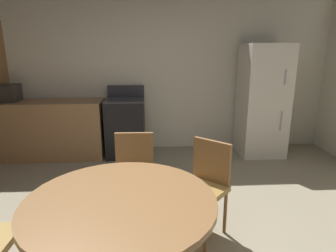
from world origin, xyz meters
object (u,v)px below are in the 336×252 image
dining_table (121,221)px  chair_northeast (204,182)px  oven_range (126,127)px  microwave (3,93)px  refrigerator (262,101)px  chair_north (134,172)px

dining_table → chair_northeast: chair_northeast is taller
oven_range → microwave: bearing=-179.9°
refrigerator → oven_range: bearing=178.6°
microwave → refrigerator: bearing=-0.7°
refrigerator → dining_table: 3.42m
chair_northeast → dining_table: bearing=0.0°
refrigerator → microwave: bearing=179.3°
oven_range → dining_table: oven_range is taller
oven_range → refrigerator: bearing=-1.4°
dining_table → chair_north: bearing=88.6°
chair_north → oven_range: bearing=-171.4°
oven_range → chair_north: oven_range is taller
oven_range → chair_northeast: (0.88, -2.11, 0.03)m
oven_range → microwave: size_ratio=2.50×
oven_range → dining_table: (0.21, -2.83, 0.14)m
chair_north → chair_northeast: bearing=69.2°
chair_northeast → chair_north: same height
dining_table → chair_northeast: (0.67, 0.72, -0.10)m
dining_table → chair_northeast: 0.99m
oven_range → refrigerator: size_ratio=0.62×
refrigerator → microwave: refrigerator is taller
refrigerator → dining_table: refrigerator is taller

